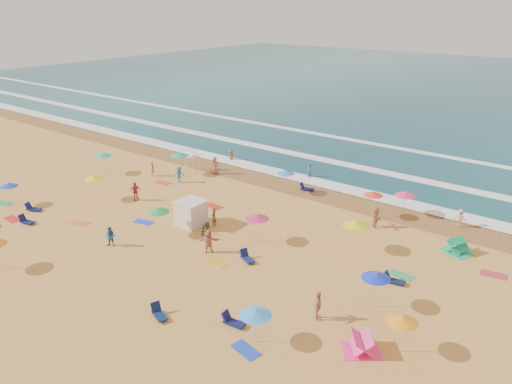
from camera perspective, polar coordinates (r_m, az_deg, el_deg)
The scene contains 13 objects.
ground at distance 42.07m, azimuth -6.96°, elevation -3.70°, with size 220.00×220.00×0.00m, color gold.
ocean at distance 115.52m, azimuth 24.04°, elevation 10.57°, with size 220.00×140.00×0.18m, color #0C4756.
wet_sand at distance 50.98m, azimuth 2.87°, elevation 0.96°, with size 220.00×220.00×0.00m, color olive.
surf_foam at distance 58.03m, azimuth 7.88°, elevation 3.41°, with size 200.00×18.70×0.05m.
cabana at distance 41.66m, azimuth -7.45°, elevation -2.47°, with size 2.00×2.00×2.00m, color silver.
cabana_roof at distance 41.26m, azimuth -7.52°, elevation -1.12°, with size 2.20×2.20×0.12m, color silver.
bicycle at distance 40.47m, azimuth -5.80°, elevation -3.97°, with size 0.62×1.77×0.93m, color black.
lifeguard_stand at distance 55.19m, azimuth -7.25°, elevation 3.54°, with size 1.20×1.20×2.10m, color white, non-canonical shape.
beach_umbrellas at distance 39.76m, azimuth -4.99°, elevation -1.75°, with size 46.92×28.11×0.77m.
loungers at distance 36.39m, azimuth -3.10°, elevation -7.43°, with size 41.88×24.18×0.34m.
towels at distance 40.52m, azimuth -8.44°, elevation -4.76°, with size 40.99×17.63×0.03m.
popup_tents at distance 33.80m, azimuth 18.01°, elevation -10.11°, with size 3.10×16.96×1.20m.
beachgoers at distance 45.02m, azimuth -6.33°, elevation -0.81°, with size 47.87×27.27×2.13m.
Camera 1 is at (27.21, -26.89, 17.52)m, focal length 35.00 mm.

